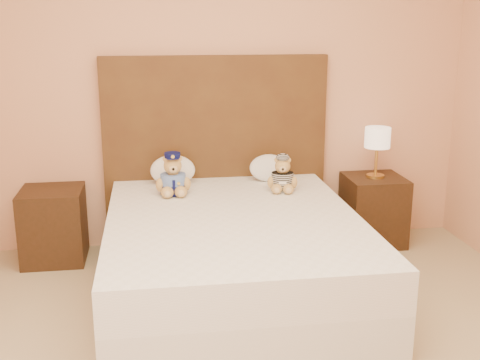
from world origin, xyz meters
The scene contains 10 objects.
room_walls centered at (0.00, 0.46, 1.81)m, with size 4.04×4.52×2.72m.
bed centered at (0.00, 1.20, 0.28)m, with size 1.60×2.00×0.55m.
headboard centered at (0.00, 2.21, 0.75)m, with size 1.75×0.08×1.50m, color #513618.
nightstand_left centered at (-1.25, 2.00, 0.28)m, with size 0.45×0.45×0.55m, color #351E10.
nightstand_right centered at (1.25, 2.00, 0.28)m, with size 0.45×0.45×0.55m, color #351E10.
lamp centered at (1.25, 2.00, 0.85)m, with size 0.20×0.20×0.40m.
teddy_police centered at (-0.36, 1.75, 0.70)m, with size 0.26×0.25×0.30m, color #B58C46, non-canonical shape.
teddy_prisoner centered at (0.43, 1.72, 0.68)m, with size 0.23×0.22×0.26m, color #B58C46, non-canonical shape.
pillow_left centered at (-0.35, 2.03, 0.67)m, with size 0.34×0.22×0.24m, color white.
pillow_right centered at (0.40, 2.03, 0.66)m, with size 0.31×0.20×0.22m, color white.
Camera 1 is at (-0.50, -2.41, 1.77)m, focal length 45.00 mm.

